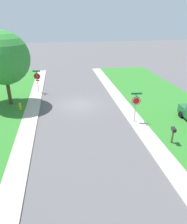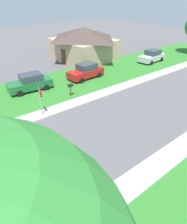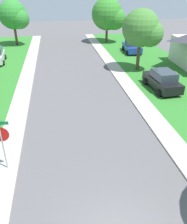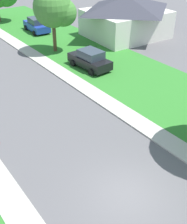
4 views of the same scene
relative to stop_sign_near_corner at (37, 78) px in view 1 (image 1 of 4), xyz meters
name	(u,v)px [view 1 (image 1 of 4)]	position (x,y,z in m)	size (l,w,h in m)	color
ground_plane	(78,105)	(-4.44, 4.65, -1.88)	(120.00, 120.00, 0.00)	#565456
sidewalk_east	(10,197)	(0.26, 16.65, -1.83)	(1.40, 56.00, 0.10)	#ADA89E
sidewalk_west	(178,177)	(-9.14, 16.65, -1.83)	(1.40, 56.00, 0.10)	#ADA89E
stop_sign_near_corner	(37,78)	(0.00, 0.00, 0.00)	(0.91, 0.91, 2.77)	#9E9EA3
stop_sign_far_corner	(136,103)	(-8.95, 9.49, 0.01)	(0.92, 0.92, 2.77)	#9E9EA3
tree_sidewalk_far	(1,60)	(2.95, 3.16, 2.83)	(5.60, 5.21, 7.48)	#4C3823
fire_hydrant	(20,106)	(1.38, 5.22, -1.44)	(0.38, 0.22, 0.83)	gold
mailbox	(173,132)	(-10.52, 13.20, -0.87)	(0.32, 0.51, 1.31)	brown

